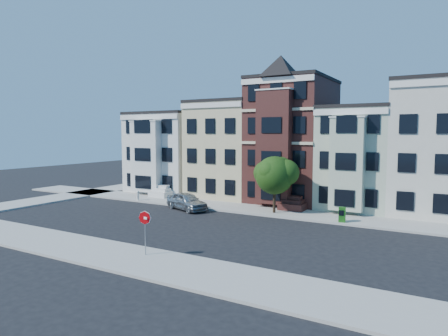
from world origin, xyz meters
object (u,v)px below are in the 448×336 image
Objects in this scene: newspaper_box at (342,215)px; fire_hydrant at (138,196)px; stop_sign at (145,230)px; street_tree at (275,178)px; parked_car at (187,201)px.

newspaper_box is 20.26m from fire_hydrant.
stop_sign is (-7.47, -13.76, 0.82)m from newspaper_box.
street_tree is 2.14× the size of stop_sign.
parked_car is 4.08× the size of newspaper_box.
street_tree is 6.41m from newspaper_box.
newspaper_box is at bearing 72.67° from stop_sign.
street_tree reaches higher than newspaper_box.
fire_hydrant is at bearing 102.24° from parked_car.
fire_hydrant is at bearing -175.94° from street_tree.
stop_sign reaches higher than fire_hydrant.
stop_sign is at bearing -132.84° from parked_car.
stop_sign is (12.79, -13.53, 1.01)m from fire_hydrant.
parked_car is 13.82m from stop_sign.
stop_sign is at bearing -129.49° from newspaper_box.
parked_car reaches higher than newspaper_box.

